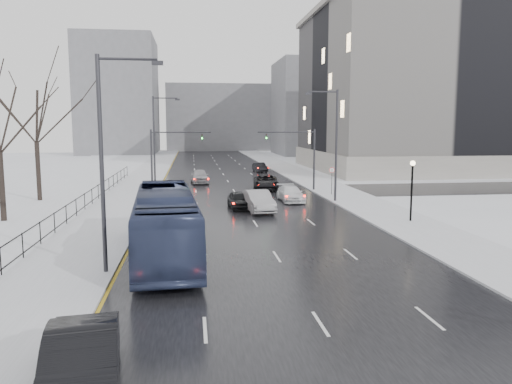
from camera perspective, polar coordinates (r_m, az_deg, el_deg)
name	(u,v)px	position (r m, az deg, el deg)	size (l,w,h in m)	color
road	(227,180)	(63.69, -3.37, 1.41)	(16.00, 150.00, 0.04)	black
cross_road	(235,192)	(51.81, -2.45, -0.01)	(130.00, 10.00, 0.04)	black
sidewalk_left	(143,180)	(63.83, -12.81, 1.31)	(5.00, 150.00, 0.16)	silver
sidewalk_right	(307,178)	(65.24, 5.88, 1.59)	(5.00, 150.00, 0.16)	silver
park_strip	(64,182)	(65.44, -21.12, 1.12)	(14.00, 150.00, 0.12)	white
tree_park_d	(4,222)	(40.13, -26.83, -3.09)	(8.75, 8.75, 12.50)	black
tree_park_e	(40,201)	(49.64, -23.45, -0.99)	(9.45, 9.45, 13.50)	black
iron_fence	(59,218)	(34.80, -21.64, -2.82)	(0.06, 70.00, 1.30)	black
streetlight_r_mid	(334,140)	(44.96, 8.89, 5.91)	(2.95, 0.25, 10.00)	#2D2D33
streetlight_l_near	(106,154)	(23.52, -16.72, 4.21)	(2.95, 0.25, 10.00)	#2D2D33
streetlight_l_far	(156,137)	(55.32, -11.35, 6.16)	(2.95, 0.25, 10.00)	#2D2D33
lamppost_r_mid	(412,182)	(36.75, 17.40, 1.11)	(0.36, 0.36, 4.28)	black
mast_signal_right	(304,152)	(52.55, 5.54, 4.55)	(6.10, 0.33, 6.50)	#2D2D33
mast_signal_left	(162,153)	(51.33, -10.67, 4.38)	(6.10, 0.33, 6.50)	#2D2D33
no_uturn_sign	(332,173)	(49.29, 8.67, 2.19)	(0.60, 0.06, 2.70)	#2D2D33
civic_building	(443,98)	(84.95, 20.61, 10.05)	(41.00, 31.00, 24.80)	gray
bldg_far_right	(327,108)	(122.58, 8.10, 9.46)	(24.00, 20.00, 22.00)	slate
bldg_far_left	(119,96)	(129.58, -15.40, 10.49)	(18.00, 22.00, 28.00)	slate
bldg_far_center	(221,118)	(143.43, -4.02, 8.44)	(30.00, 18.00, 18.00)	slate
sedan_left_near	(82,364)	(14.05, -19.31, -18.06)	(1.81, 5.19, 1.71)	black
bus	(165,224)	(26.27, -10.31, -3.59)	(3.02, 12.89, 3.59)	navy
sedan_center_near	(239,200)	(41.38, -1.91, -0.91)	(1.68, 4.16, 1.42)	black
sedan_right_near	(258,201)	(39.84, 0.24, -1.04)	(1.80, 5.17, 1.70)	#98969A
sedan_right_cross	(266,182)	(53.72, 1.12, 1.14)	(2.61, 5.66, 1.57)	black
sedan_right_far	(291,194)	(45.41, 3.98, -0.18)	(1.96, 4.82, 1.40)	white
sedan_center_far	(199,176)	(59.88, -6.48, 1.82)	(2.00, 4.98, 1.70)	#9E9DA1
sedan_right_distant	(260,167)	(74.12, 0.45, 2.85)	(1.44, 4.14, 1.37)	black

